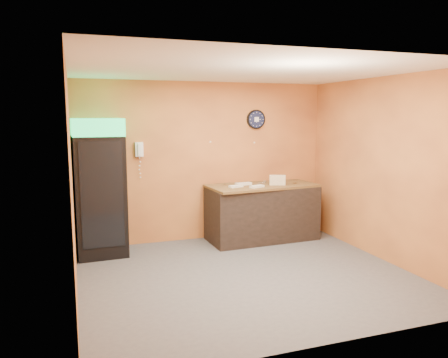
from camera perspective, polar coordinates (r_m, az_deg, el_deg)
name	(u,v)px	position (r m, az deg, el deg)	size (l,w,h in m)	color
floor	(246,275)	(6.27, 2.95, -12.41)	(4.50, 4.50, 0.00)	#47474C
back_wall	(205,162)	(7.80, -2.49, 2.29)	(4.50, 0.02, 2.80)	orange
left_wall	(72,185)	(5.49, -19.25, -0.72)	(0.02, 4.00, 2.80)	orange
right_wall	(384,170)	(7.08, 20.19, 1.17)	(0.02, 4.00, 2.80)	orange
ceiling	(248,70)	(5.89, 3.16, 13.97)	(4.50, 4.00, 0.02)	white
beverage_cooler	(100,190)	(7.14, -15.93, -1.33)	(0.79, 0.80, 2.17)	black
prep_counter	(262,213)	(7.87, 4.97, -4.47)	(1.92, 0.85, 0.96)	black
wall_clock	(256,119)	(8.06, 4.20, 7.77)	(0.35, 0.06, 0.35)	black
wall_phone	(139,149)	(7.47, -11.02, 3.81)	(0.13, 0.11, 0.24)	white
butcher_paper	(262,186)	(7.78, 5.02, -0.88)	(1.92, 0.89, 0.04)	brown
sub_roll_stack	(277,180)	(7.74, 6.99, -0.14)	(0.29, 0.19, 0.18)	beige
wrapped_sandwich_left	(236,186)	(7.46, 1.57, -0.96)	(0.25, 0.10, 0.04)	silver
wrapped_sandwich_mid	(257,186)	(7.45, 4.34, -0.98)	(0.26, 0.10, 0.04)	silver
wrapped_sandwich_right	(243,184)	(7.70, 2.55, -0.64)	(0.29, 0.11, 0.04)	silver
kitchen_tool	(265,182)	(7.91, 5.32, -0.38)	(0.06, 0.06, 0.06)	silver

